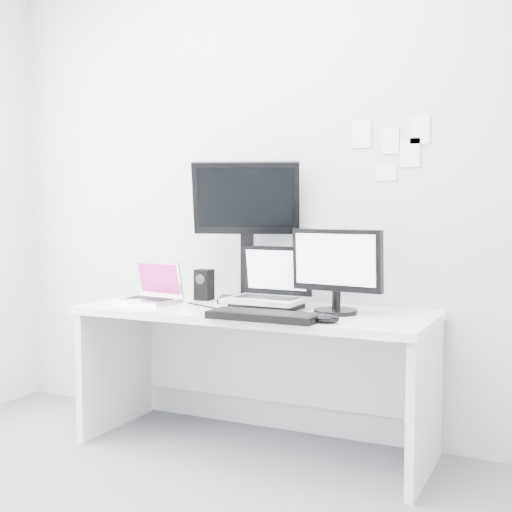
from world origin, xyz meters
name	(u,v)px	position (x,y,z in m)	size (l,w,h in m)	color
back_wall	(282,188)	(0.00, 1.60, 1.35)	(3.60, 3.60, 0.00)	silver
desk	(254,379)	(0.00, 1.25, 0.36)	(1.80, 0.70, 0.73)	white
macbook	(148,281)	(-0.62, 1.20, 0.85)	(0.32, 0.24, 0.24)	#B3B4B8
speaker	(204,285)	(-0.39, 1.42, 0.82)	(0.09, 0.09, 0.17)	black
dell_laptop	(265,277)	(0.05, 1.28, 0.89)	(0.39, 0.30, 0.32)	#B4B6BB
rear_monitor	(247,230)	(-0.15, 1.47, 1.12)	(0.57, 0.21, 0.78)	black
samsung_monitor	(336,270)	(0.43, 1.27, 0.94)	(0.46, 0.21, 0.42)	black
keyboard	(264,316)	(0.19, 0.96, 0.75)	(0.52, 0.18, 0.03)	black
mouse	(326,319)	(0.48, 0.99, 0.75)	(0.12, 0.08, 0.04)	black
wall_note_0	(361,134)	(0.45, 1.59, 1.62)	(0.10, 0.00, 0.14)	white
wall_note_1	(390,141)	(0.60, 1.59, 1.58)	(0.09, 0.00, 0.13)	white
wall_note_2	(420,129)	(0.75, 1.59, 1.63)	(0.10, 0.00, 0.14)	white
wall_note_3	(386,173)	(0.58, 1.59, 1.42)	(0.11, 0.00, 0.08)	white
wall_note_4	(410,153)	(0.70, 1.59, 1.52)	(0.10, 0.00, 0.14)	white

